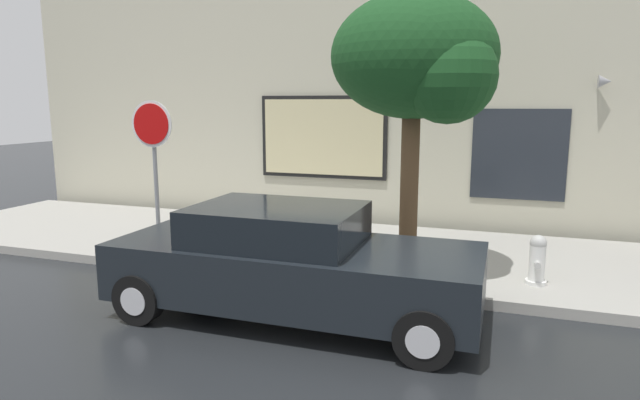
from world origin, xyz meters
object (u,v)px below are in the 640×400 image
(parked_car, at_px, (291,263))
(fire_hydrant, at_px, (537,260))
(street_tree, at_px, (420,62))
(stop_sign, at_px, (153,148))

(parked_car, bearing_deg, fire_hydrant, 32.45)
(fire_hydrant, relative_size, street_tree, 0.17)
(street_tree, height_order, stop_sign, street_tree)
(parked_car, xyz_separation_m, fire_hydrant, (3.00, 1.91, -0.21))
(parked_car, relative_size, street_tree, 1.12)
(street_tree, distance_m, stop_sign, 4.46)
(fire_hydrant, distance_m, stop_sign, 6.19)
(street_tree, xyz_separation_m, stop_sign, (-4.24, -0.47, -1.30))
(street_tree, bearing_deg, parked_car, -123.77)
(street_tree, bearing_deg, fire_hydrant, 1.04)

